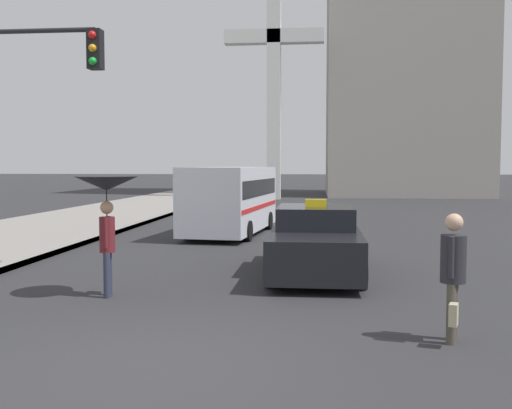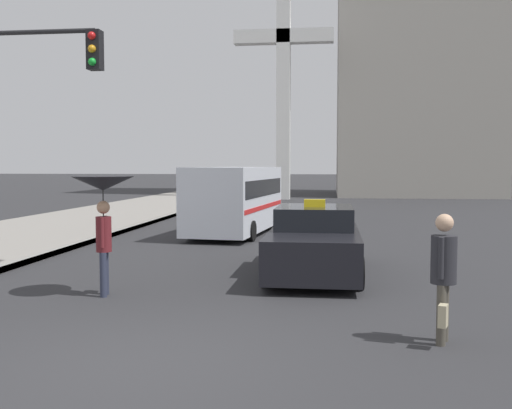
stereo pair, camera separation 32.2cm
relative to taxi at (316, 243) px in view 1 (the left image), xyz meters
The scene contains 7 objects.
ground_plane 6.39m from the taxi, 107.80° to the right, with size 300.00×300.00×0.00m, color #2D2D30.
taxi is the anchor object (origin of this frame).
ambulance_van 7.64m from the taxi, 111.73° to the left, with size 2.58×5.93×2.23m.
pedestrian_with_umbrella 4.54m from the taxi, 144.68° to the right, with size 1.09×1.09×2.10m.
pedestrian_man 5.06m from the taxi, 69.42° to the right, with size 0.42×0.62×1.67m.
traffic_light 6.90m from the taxi, behind, with size 3.16×0.38×5.34m.
monument_cross 29.15m from the taxi, 95.96° to the left, with size 6.64×0.90×15.10m.
Camera 1 is at (1.97, -6.51, 2.29)m, focal length 42.00 mm.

